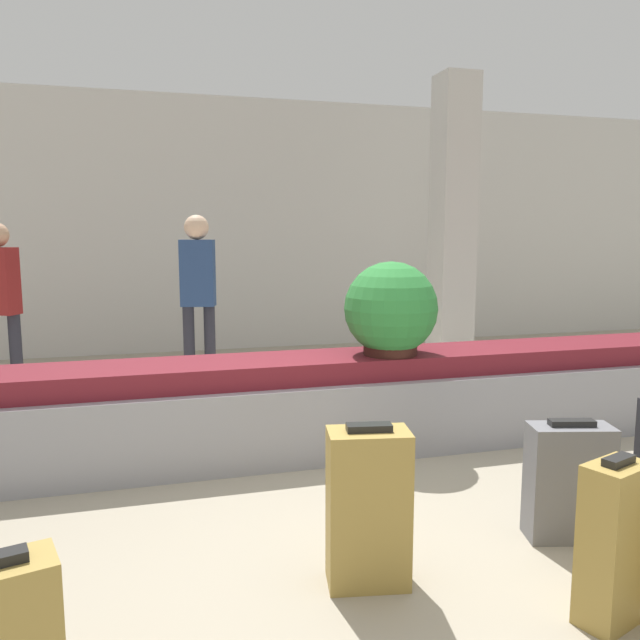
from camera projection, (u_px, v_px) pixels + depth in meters
The scene contains 10 objects.
ground_plane at pixel (399, 547), 3.00m from camera, with size 18.00×18.00×0.00m, color #9E937F.
back_wall at pixel (236, 226), 8.01m from camera, with size 18.00×0.06×3.20m.
carousel at pixel (320, 405), 4.32m from camera, with size 7.93×0.70×0.67m.
pillar at pixel (453, 224), 6.88m from camera, with size 0.40×0.40×3.20m.
suitcase_1 at pixel (613, 544), 2.38m from camera, with size 0.30×0.24×0.67m.
suitcase_2 at pixel (568, 482), 3.06m from camera, with size 0.43×0.28×0.60m.
suitcase_4 at pixel (368, 507), 2.65m from camera, with size 0.38×0.26×0.71m.
potted_plant_1 at pixel (391, 311), 4.29m from camera, with size 0.65×0.65×0.65m.
traveler_0 at pixel (0, 295), 5.67m from camera, with size 0.37×0.31×1.60m.
traveler_1 at pixel (198, 286), 6.01m from camera, with size 0.35×0.25×1.68m.
Camera 1 is at (-1.12, -2.62, 1.50)m, focal length 35.00 mm.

